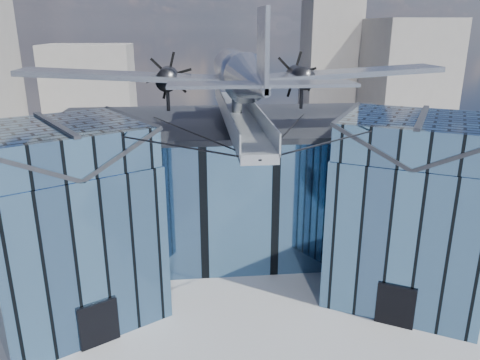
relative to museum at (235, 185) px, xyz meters
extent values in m
plane|color=gray|center=(0.00, -5.82, -5.54)|extent=(120.00, 120.00, 0.00)
cube|color=#456A8D|center=(0.00, 3.18, -0.79)|extent=(28.00, 14.00, 9.50)
cube|color=#292B32|center=(0.00, 3.18, 4.16)|extent=(28.00, 14.00, 0.40)
cube|color=#456A8D|center=(-10.50, -6.82, -0.79)|extent=(11.79, 11.43, 9.50)
cube|color=#456A8D|center=(-10.50, -6.82, 5.06)|extent=(11.56, 11.20, 2.20)
cube|color=#292B32|center=(-12.45, -7.94, 5.06)|extent=(7.98, 9.23, 2.40)
cube|color=#292B32|center=(-8.55, -5.69, 5.06)|extent=(7.98, 9.23, 2.40)
cube|color=#292B32|center=(-10.50, -6.82, 6.21)|extent=(4.30, 7.10, 0.18)
cube|color=black|center=(-8.48, -10.33, -4.24)|extent=(2.03, 1.32, 2.60)
cube|color=black|center=(-6.60, -4.57, -0.79)|extent=(0.34, 0.34, 9.50)
cube|color=#456A8D|center=(10.50, -6.82, -0.79)|extent=(11.79, 11.43, 9.50)
cube|color=#456A8D|center=(10.50, -6.82, 5.06)|extent=(11.56, 11.20, 2.20)
cube|color=#292B32|center=(8.55, -5.69, 5.06)|extent=(7.98, 9.23, 2.40)
cube|color=#292B32|center=(12.45, -7.94, 5.06)|extent=(7.98, 9.23, 2.40)
cube|color=#292B32|center=(10.50, -6.82, 6.21)|extent=(4.30, 7.10, 0.18)
cube|color=black|center=(8.48, -10.33, -4.24)|extent=(2.03, 1.32, 2.60)
cube|color=black|center=(6.60, -4.57, -0.79)|extent=(0.34, 0.34, 9.50)
cube|color=#9CA2A9|center=(0.00, -2.32, 5.56)|extent=(1.80, 21.00, 0.50)
cube|color=#9CA2A9|center=(-0.90, -2.32, 6.21)|extent=(0.08, 21.00, 1.10)
cube|color=#9CA2A9|center=(0.90, -2.32, 6.21)|extent=(0.08, 21.00, 1.10)
cylinder|color=#9CA2A9|center=(0.00, 7.18, 4.89)|extent=(0.44, 0.44, 1.35)
cylinder|color=#9CA2A9|center=(0.00, 1.18, 4.89)|extent=(0.44, 0.44, 1.35)
cylinder|color=#9CA2A9|center=(0.00, -2.82, 4.89)|extent=(0.44, 0.44, 1.35)
cylinder|color=#9CA2A9|center=(0.00, -1.82, 6.51)|extent=(0.70, 0.70, 1.40)
cylinder|color=black|center=(-5.25, -9.82, 5.86)|extent=(10.55, 6.08, 0.69)
cylinder|color=black|center=(5.25, -9.82, 5.86)|extent=(10.55, 6.08, 0.69)
cylinder|color=black|center=(-3.00, -4.32, 5.01)|extent=(6.09, 17.04, 1.19)
cylinder|color=black|center=(3.00, -4.32, 5.01)|extent=(6.09, 17.04, 1.19)
cylinder|color=#9EA3AB|center=(0.00, -1.82, 8.46)|extent=(2.50, 11.00, 2.50)
sphere|color=#9EA3AB|center=(0.00, 3.68, 8.46)|extent=(2.50, 2.50, 2.50)
cube|color=black|center=(0.00, 2.68, 9.15)|extent=(1.60, 1.40, 0.50)
cone|color=#9EA3AB|center=(0.00, -10.82, 8.76)|extent=(2.50, 7.00, 2.50)
cube|color=#9EA3AB|center=(0.00, -13.12, 10.36)|extent=(0.18, 2.40, 3.40)
cube|color=#9EA3AB|center=(0.00, -13.02, 8.96)|extent=(8.00, 1.80, 0.14)
cube|color=#9EA3AB|center=(-7.00, -0.82, 8.16)|extent=(14.00, 3.20, 1.08)
cylinder|color=black|center=(-4.60, -0.22, 7.91)|extent=(1.44, 3.20, 1.44)
cone|color=black|center=(-4.60, 1.58, 7.91)|extent=(0.70, 0.70, 0.70)
cube|color=black|center=(-4.60, 1.73, 7.91)|extent=(1.05, 0.06, 3.33)
cube|color=black|center=(-4.60, 1.73, 7.91)|extent=(2.53, 0.06, 2.53)
cube|color=black|center=(-4.60, 1.73, 7.91)|extent=(3.33, 0.06, 1.05)
cylinder|color=black|center=(-4.60, -0.82, 6.69)|extent=(0.24, 0.24, 1.75)
cube|color=#9EA3AB|center=(7.00, -0.82, 8.16)|extent=(14.00, 3.20, 1.08)
cylinder|color=black|center=(4.60, -0.22, 7.91)|extent=(1.44, 3.20, 1.44)
cone|color=black|center=(4.60, 1.58, 7.91)|extent=(0.70, 0.70, 0.70)
cube|color=black|center=(4.60, 1.73, 7.91)|extent=(1.05, 0.06, 3.33)
cube|color=black|center=(4.60, 1.73, 7.91)|extent=(2.53, 0.06, 2.53)
cube|color=black|center=(4.60, 1.73, 7.91)|extent=(3.33, 0.06, 1.05)
cylinder|color=black|center=(4.60, -0.82, 6.69)|extent=(0.24, 0.24, 1.75)
cube|color=gray|center=(32.00, 42.18, 3.46)|extent=(12.00, 14.00, 18.00)
cube|color=gray|center=(-20.00, 49.18, 1.46)|extent=(14.00, 10.00, 14.00)
cube|color=gray|center=(22.00, 52.18, 7.46)|extent=(9.00, 9.00, 26.00)
camera|label=1|loc=(-2.97, -32.90, 11.32)|focal=35.00mm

